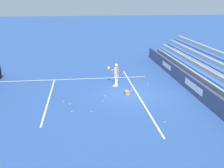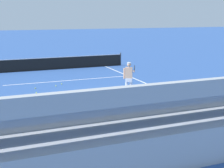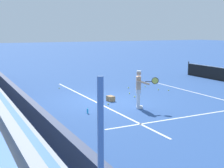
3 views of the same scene
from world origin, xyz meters
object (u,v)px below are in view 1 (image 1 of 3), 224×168
at_px(ball_box_cardboard, 127,93).
at_px(tennis_ball_on_baseline, 64,102).
at_px(tennis_ball_far_left, 72,112).
at_px(tennis_ball_near_player, 91,112).
at_px(tennis_ball_stray_back, 103,101).
at_px(tennis_ball_by_box, 70,104).
at_px(tennis_ball_toward_net, 165,122).
at_px(tennis_player, 116,75).
at_px(water_bottle, 148,84).
at_px(tennis_ball_far_right, 131,91).
at_px(tennis_ball_midcourt, 105,96).

relative_size(ball_box_cardboard, tennis_ball_on_baseline, 6.06).
bearing_deg(tennis_ball_far_left, tennis_ball_near_player, -95.80).
bearing_deg(tennis_ball_stray_back, tennis_ball_by_box, 95.65).
bearing_deg(tennis_ball_toward_net, tennis_player, 15.72).
bearing_deg(water_bottle, tennis_ball_stray_back, 127.15).
height_order(tennis_ball_far_right, tennis_ball_midcourt, same).
distance_m(tennis_ball_far_left, water_bottle, 7.03).
height_order(tennis_ball_stray_back, tennis_ball_toward_net, same).
relative_size(tennis_ball_near_player, tennis_ball_toward_net, 1.00).
xyz_separation_m(tennis_ball_on_baseline, tennis_ball_midcourt, (0.66, -2.71, 0.00)).
distance_m(tennis_ball_on_baseline, tennis_ball_midcourt, 2.79).
height_order(tennis_ball_stray_back, water_bottle, water_bottle).
distance_m(tennis_ball_toward_net, tennis_ball_far_left, 5.33).
height_order(ball_box_cardboard, tennis_ball_near_player, ball_box_cardboard).
height_order(tennis_ball_on_baseline, tennis_ball_far_left, same).
relative_size(tennis_ball_by_box, tennis_ball_toward_net, 1.00).
height_order(tennis_ball_far_right, tennis_ball_toward_net, same).
height_order(tennis_ball_stray_back, tennis_ball_near_player, same).
bearing_deg(tennis_ball_stray_back, water_bottle, -52.85).
relative_size(tennis_ball_midcourt, tennis_ball_toward_net, 1.00).
xyz_separation_m(tennis_player, tennis_ball_by_box, (-3.18, 3.33, -0.86)).
relative_size(tennis_ball_near_player, tennis_ball_far_left, 1.00).
relative_size(tennis_ball_stray_back, tennis_ball_by_box, 1.00).
distance_m(tennis_player, tennis_ball_far_left, 5.50).
bearing_deg(ball_box_cardboard, tennis_ball_midcourt, 98.11).
relative_size(tennis_ball_on_baseline, tennis_ball_far_left, 1.00).
bearing_deg(tennis_ball_far_left, tennis_ball_far_right, -52.51).
bearing_deg(tennis_player, tennis_ball_near_player, 155.51).
distance_m(tennis_ball_stray_back, tennis_ball_on_baseline, 2.53).
bearing_deg(tennis_ball_toward_net, tennis_ball_by_box, 58.37).
relative_size(tennis_player, tennis_ball_stray_back, 25.98).
bearing_deg(tennis_ball_on_baseline, tennis_ball_midcourt, -76.25).
relative_size(ball_box_cardboard, tennis_ball_far_right, 6.06).
bearing_deg(tennis_ball_far_left, tennis_ball_on_baseline, 18.84).
distance_m(tennis_ball_far_right, tennis_ball_midcourt, 2.17).
bearing_deg(tennis_ball_on_baseline, water_bottle, -67.58).
bearing_deg(tennis_ball_by_box, tennis_ball_midcourt, -64.37).
relative_size(tennis_ball_stray_back, tennis_ball_near_player, 1.00).
bearing_deg(tennis_ball_stray_back, tennis_ball_far_left, 125.99).
bearing_deg(tennis_ball_far_left, tennis_ball_midcourt, -42.94).
height_order(tennis_ball_stray_back, tennis_ball_on_baseline, same).
height_order(tennis_player, tennis_ball_far_right, tennis_player).
relative_size(ball_box_cardboard, tennis_ball_far_left, 6.06).
distance_m(tennis_ball_by_box, tennis_ball_midcourt, 2.55).
bearing_deg(tennis_ball_midcourt, tennis_ball_stray_back, 167.48).
distance_m(tennis_ball_far_right, tennis_ball_by_box, 4.72).
xyz_separation_m(tennis_ball_far_left, water_bottle, (4.20, -5.63, 0.08)).
height_order(tennis_ball_far_right, tennis_ball_near_player, same).
relative_size(tennis_player, tennis_ball_far_right, 25.98).
distance_m(tennis_player, tennis_ball_near_player, 5.03).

